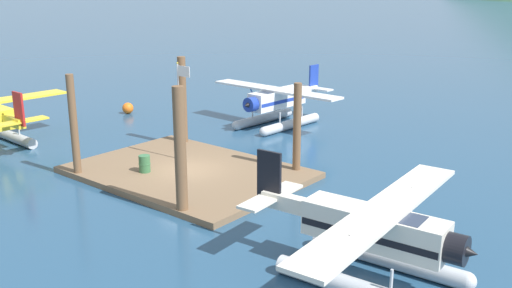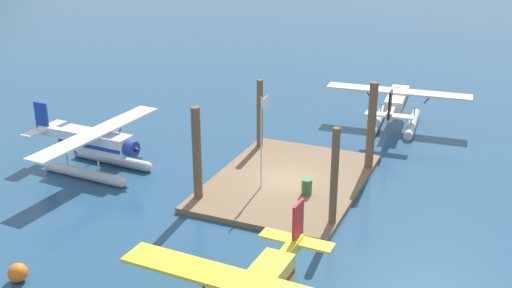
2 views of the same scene
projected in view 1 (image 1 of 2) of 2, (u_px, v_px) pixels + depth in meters
name	position (u px, v px, depth m)	size (l,w,h in m)	color
ground_plane	(188.00, 175.00, 29.71)	(1200.00, 1200.00, 0.00)	navy
dock_platform	(188.00, 172.00, 29.67)	(11.62, 8.38, 0.30)	brown
piling_near_left	(74.00, 127.00, 28.52)	(0.39, 0.39, 5.37)	brown
piling_near_right	(180.00, 153.00, 23.75)	(0.50, 0.50, 5.65)	brown
piling_far_left	(183.00, 102.00, 34.22)	(0.49, 0.49, 5.48)	brown
piling_far_right	(297.00, 130.00, 29.08)	(0.41, 0.41, 4.84)	brown
flagpole	(180.00, 99.00, 30.34)	(0.95, 0.10, 5.35)	silver
fuel_drum	(145.00, 164.00, 29.14)	(0.62, 0.62, 0.88)	#33663D
mooring_buoy	(128.00, 108.00, 43.47)	(0.85, 0.85, 0.85)	orange
seaplane_white_bow_left	(277.00, 104.00, 39.47)	(10.46, 7.98, 3.84)	#B7BABF
seaplane_cream_stbd_aft	(374.00, 238.00, 18.73)	(7.97, 10.47, 3.84)	#B7BABF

